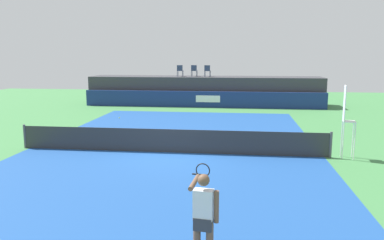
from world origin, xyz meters
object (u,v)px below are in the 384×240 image
umpire_chair (346,117)px  tennis_player (204,216)px  spectator_chair_left (194,70)px  spectator_chair_far_left (180,70)px  tennis_ball (119,118)px  net_post_far (331,145)px  spectator_chair_center (207,70)px  net_post_near (25,136)px

umpire_chair → tennis_player: size_ratio=1.56×
spectator_chair_left → umpire_chair: size_ratio=0.32×
spectator_chair_far_left → tennis_ball: (-2.70, -7.14, -2.66)m
tennis_player → tennis_ball: 17.40m
spectator_chair_left → tennis_player: bearing=-82.8°
net_post_far → spectator_chair_center: bearing=111.8°
net_post_near → tennis_player: bearing=-44.5°
spectator_chair_far_left → spectator_chair_center: 2.15m
spectator_chair_far_left → tennis_player: bearing=-80.1°
spectator_chair_center → spectator_chair_far_left: bearing=178.8°
tennis_player → umpire_chair: bearing=60.6°
umpire_chair → net_post_far: (-0.51, -0.01, -1.09)m
spectator_chair_center → net_post_far: (5.98, -14.96, -2.19)m
net_post_near → tennis_player: size_ratio=0.56×
spectator_chair_left → spectator_chair_center: size_ratio=1.00×
spectator_chair_far_left → net_post_near: (-4.27, -15.01, -2.19)m
net_post_near → spectator_chair_center: bearing=66.8°
spectator_chair_center → tennis_player: spectator_chair_center is taller
spectator_chair_left → umpire_chair: (7.53, -15.12, -1.11)m
spectator_chair_far_left → tennis_player: 23.57m
spectator_chair_left → net_post_near: spectator_chair_left is taller
spectator_chair_left → tennis_player: (2.93, -23.28, -1.73)m
spectator_chair_far_left → spectator_chair_left: same height
tennis_player → spectator_chair_far_left: bearing=99.9°
net_post_far → tennis_ball: net_post_far is taller
spectator_chair_far_left → tennis_ball: spectator_chair_far_left is taller
spectator_chair_center → net_post_far: size_ratio=0.89×
spectator_chair_left → tennis_ball: spectator_chair_left is taller
spectator_chair_center → spectator_chair_left: bearing=171.1°
net_post_far → tennis_ball: (-10.83, 7.87, -0.46)m
spectator_chair_left → spectator_chair_center: 1.06m
spectator_chair_center → umpire_chair: size_ratio=0.32×
spectator_chair_center → net_post_near: 16.43m
spectator_chair_far_left → umpire_chair: (8.63, -15.00, -1.11)m
tennis_ball → net_post_near: bearing=-101.3°
spectator_chair_left → net_post_far: size_ratio=0.89×
spectator_chair_center → umpire_chair: bearing=-66.6°
spectator_chair_left → umpire_chair: bearing=-63.5°
spectator_chair_center → net_post_near: size_ratio=0.89×
net_post_far → tennis_player: size_ratio=0.56×
umpire_chair → spectator_chair_far_left: bearing=119.9°
tennis_player → spectator_chair_center: bearing=94.6°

